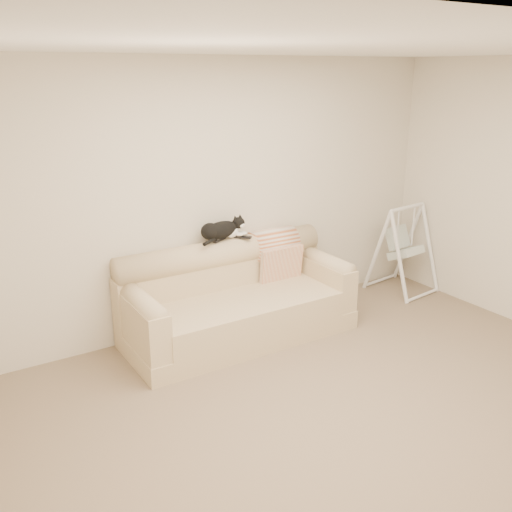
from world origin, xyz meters
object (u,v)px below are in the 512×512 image
at_px(sofa, 235,301).
at_px(tuxedo_cat, 222,230).
at_px(baby_swing, 403,248).
at_px(remote_b, 243,237).
at_px(remote_a, 219,239).

distance_m(sofa, tuxedo_cat, 0.69).
xyz_separation_m(tuxedo_cat, baby_swing, (2.24, -0.25, -0.50)).
relative_size(sofa, baby_swing, 2.16).
xyz_separation_m(sofa, baby_swing, (2.24, -0.01, 0.16)).
bearing_deg(remote_b, remote_a, 169.13).
xyz_separation_m(remote_b, baby_swing, (2.03, -0.21, -0.40)).
bearing_deg(tuxedo_cat, sofa, -88.71).
bearing_deg(remote_b, tuxedo_cat, 169.94).
xyz_separation_m(remote_a, remote_b, (0.24, -0.05, -0.00)).
height_order(remote_b, tuxedo_cat, tuxedo_cat).
height_order(tuxedo_cat, baby_swing, tuxedo_cat).
bearing_deg(remote_a, baby_swing, -6.41).
relative_size(remote_a, tuxedo_cat, 0.33).
relative_size(tuxedo_cat, baby_swing, 0.54).
distance_m(remote_a, baby_swing, 2.32).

